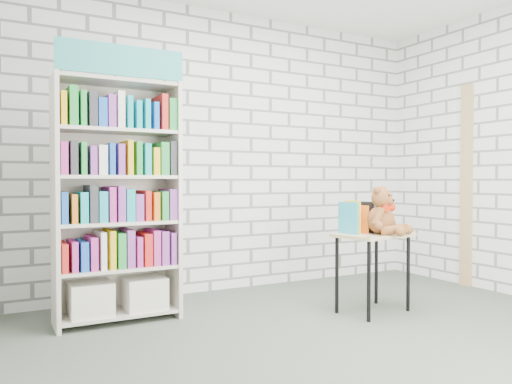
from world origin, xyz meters
name	(u,v)px	position (x,y,z in m)	size (l,w,h in m)	color
ground	(360,345)	(0.00, 0.00, 0.00)	(4.50, 4.50, 0.00)	#444D41
room_shell	(361,78)	(0.00, 0.00, 1.78)	(4.52, 4.02, 2.81)	silver
bookshelf	(117,198)	(-1.29, 1.36, 0.96)	(0.94, 0.37, 2.11)	beige
display_table	(373,244)	(0.65, 0.61, 0.57)	(0.68, 0.53, 0.66)	tan
table_books	(364,217)	(0.63, 0.71, 0.79)	(0.46, 0.26, 0.26)	teal
teddy_bear	(384,215)	(0.68, 0.51, 0.82)	(0.38, 0.36, 0.40)	brown
door_trim	(466,186)	(2.23, 0.95, 1.05)	(0.05, 0.12, 2.10)	tan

